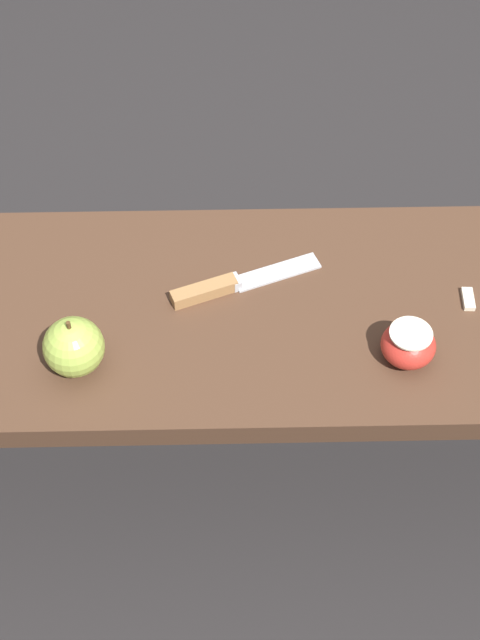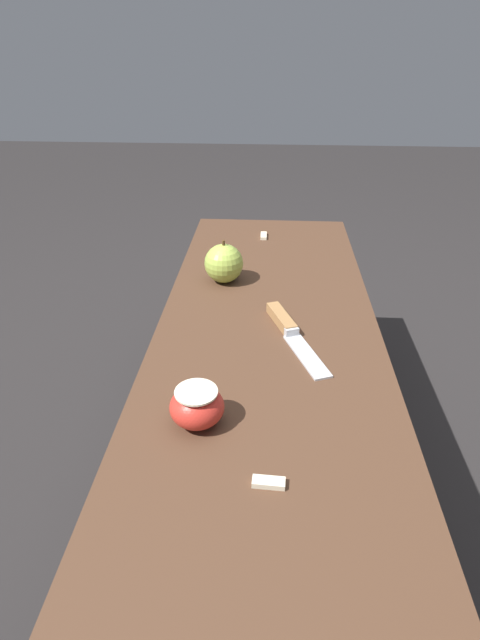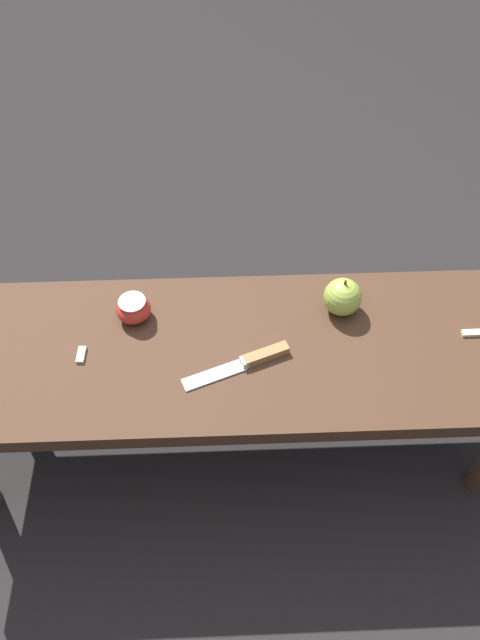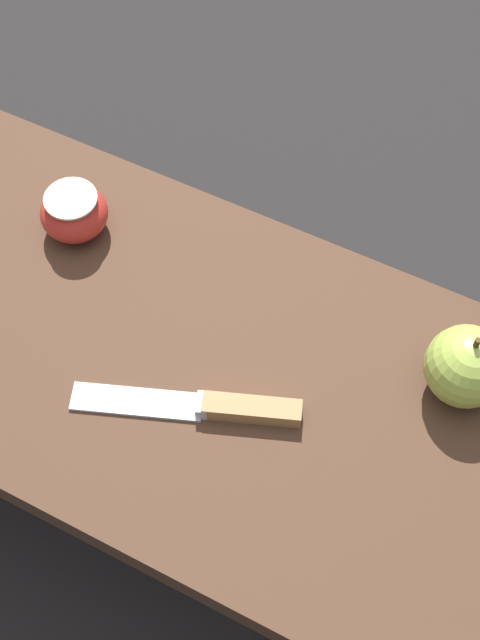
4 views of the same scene
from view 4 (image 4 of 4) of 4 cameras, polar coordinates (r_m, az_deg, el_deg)
ground_plane at (r=1.33m, az=-1.74°, el=-11.39°), size 8.00×8.00×0.00m
wooden_bench at (r=1.00m, az=-2.28°, el=-4.35°), size 1.35×0.42×0.41m
knife at (r=0.92m, az=-1.31°, el=-5.60°), size 0.23×0.11×0.02m
apple_whole at (r=0.93m, az=14.28°, el=-2.89°), size 0.09×0.09×0.10m
apple_cut at (r=1.04m, az=-10.57°, el=6.77°), size 0.08×0.08×0.06m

